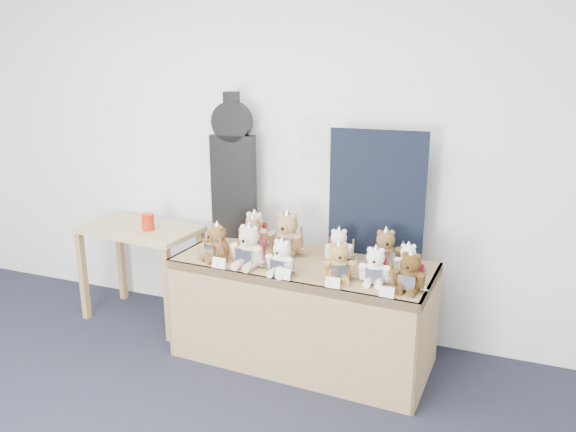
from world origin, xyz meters
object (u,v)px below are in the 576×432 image
at_px(teddy_front_far_right, 375,267).
at_px(teddy_back_centre_right, 339,247).
at_px(red_cup, 148,222).
at_px(teddy_back_right, 385,250).
at_px(teddy_back_far_left, 252,234).
at_px(teddy_front_right, 339,263).
at_px(teddy_front_left, 249,248).
at_px(side_table, 140,243).
at_px(teddy_front_centre, 281,259).
at_px(teddy_front_far_left, 217,244).
at_px(teddy_back_left, 254,231).
at_px(display_table, 299,287).
at_px(teddy_front_end, 410,274).
at_px(teddy_back_centre_left, 287,236).
at_px(teddy_back_end, 408,260).
at_px(guitar_case, 233,168).

height_order(teddy_front_far_right, teddy_back_centre_right, teddy_front_far_right).
bearing_deg(teddy_back_centre_right, red_cup, 159.70).
relative_size(teddy_back_right, teddy_back_far_left, 1.07).
xyz_separation_m(red_cup, teddy_back_far_left, (0.85, 0.04, -0.01)).
bearing_deg(teddy_front_right, teddy_front_left, 157.01).
relative_size(side_table, teddy_front_centre, 3.67).
bearing_deg(teddy_front_far_left, teddy_back_left, 100.06).
xyz_separation_m(teddy_front_left, teddy_front_far_right, (0.83, 0.02, -0.02)).
height_order(display_table, teddy_front_end, teddy_front_end).
bearing_deg(teddy_front_right, teddy_back_centre_left, 124.43).
bearing_deg(side_table, teddy_front_left, -12.10).
bearing_deg(teddy_back_right, red_cup, 160.44).
distance_m(teddy_front_far_right, teddy_back_end, 0.27).
bearing_deg(teddy_back_centre_left, teddy_back_left, 164.83).
bearing_deg(teddy_front_left, teddy_back_right, 26.89).
relative_size(red_cup, teddy_front_end, 0.47).
distance_m(display_table, guitar_case, 1.03).
relative_size(teddy_back_right, teddy_back_end, 1.25).
height_order(guitar_case, teddy_front_centre, guitar_case).
height_order(side_table, teddy_front_end, teddy_front_end).
relative_size(side_table, teddy_front_right, 3.49).
distance_m(teddy_back_left, teddy_back_centre_left, 0.29).
xyz_separation_m(teddy_back_left, teddy_back_end, (1.12, -0.13, -0.03)).
height_order(teddy_back_right, teddy_back_end, teddy_back_right).
height_order(teddy_front_left, teddy_back_left, teddy_front_left).
bearing_deg(teddy_front_centre, guitar_case, 143.94).
xyz_separation_m(teddy_front_far_left, teddy_back_far_left, (0.12, 0.30, -0.01)).
bearing_deg(teddy_back_left, display_table, -36.08).
relative_size(guitar_case, teddy_back_far_left, 4.09).
bearing_deg(red_cup, teddy_back_far_left, 2.44).
bearing_deg(teddy_front_centre, teddy_back_right, 40.28).
xyz_separation_m(teddy_front_left, teddy_back_end, (0.98, 0.24, -0.04)).
relative_size(guitar_case, teddy_front_centre, 4.14).
xyz_separation_m(red_cup, teddy_back_left, (0.85, 0.08, 0.00)).
height_order(teddy_back_centre_right, teddy_back_right, teddy_back_right).
relative_size(teddy_front_right, teddy_back_centre_left, 0.80).
bearing_deg(teddy_back_end, teddy_front_centre, -165.36).
relative_size(teddy_front_centre, teddy_front_right, 0.95).
height_order(teddy_front_far_right, teddy_front_end, teddy_front_end).
distance_m(teddy_back_left, teddy_back_far_left, 0.04).
xyz_separation_m(teddy_front_far_left, teddy_back_centre_right, (0.77, 0.28, -0.01)).
relative_size(side_table, teddy_back_centre_right, 3.78).
bearing_deg(display_table, teddy_back_end, 11.43).
relative_size(teddy_back_centre_left, teddy_back_centre_right, 1.35).
relative_size(guitar_case, red_cup, 8.61).
bearing_deg(teddy_back_left, teddy_front_far_left, -116.59).
bearing_deg(teddy_back_left, teddy_back_end, -13.92).
distance_m(teddy_front_centre, teddy_front_end, 0.79).
bearing_deg(teddy_front_right, guitar_case, 129.16).
xyz_separation_m(teddy_front_far_right, teddy_back_left, (-0.96, 0.36, 0.01)).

